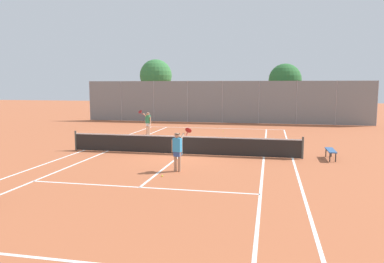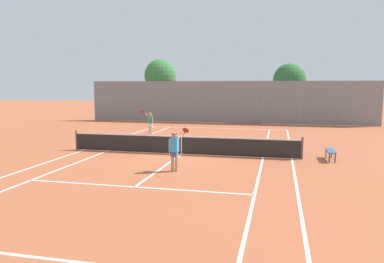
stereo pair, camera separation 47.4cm
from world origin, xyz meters
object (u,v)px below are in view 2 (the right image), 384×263
at_px(player_far_left, 150,122).
at_px(tree_behind_left, 160,76).
at_px(tennis_net, 181,144).
at_px(courtside_bench, 331,151).
at_px(loose_tennis_ball_1, 159,176).
at_px(loose_tennis_ball_3, 267,155).
at_px(loose_tennis_ball_2, 157,129).
at_px(tree_behind_right, 289,81).
at_px(player_near_side, 175,149).
at_px(loose_tennis_ball_0, 226,131).

xyz_separation_m(player_far_left, tree_behind_left, (-3.61, 13.41, 3.52)).
relative_size(tennis_net, courtside_bench, 8.00).
bearing_deg(loose_tennis_ball_1, player_far_left, 110.96).
bearing_deg(loose_tennis_ball_3, tree_behind_left, 121.48).
height_order(loose_tennis_ball_1, loose_tennis_ball_3, same).
distance_m(loose_tennis_ball_1, tree_behind_left, 26.75).
bearing_deg(loose_tennis_ball_1, tree_behind_left, 107.86).
distance_m(player_far_left, loose_tennis_ball_3, 10.56).
xyz_separation_m(loose_tennis_ball_2, loose_tennis_ball_3, (8.98, -9.40, 0.00)).
height_order(loose_tennis_ball_2, tree_behind_right, tree_behind_right).
bearing_deg(player_far_left, tree_behind_left, 105.06).
height_order(loose_tennis_ball_1, loose_tennis_ball_2, same).
bearing_deg(loose_tennis_ball_2, loose_tennis_ball_3, -46.31).
xyz_separation_m(loose_tennis_ball_1, courtside_bench, (6.92, 4.95, 0.38)).
bearing_deg(player_near_side, tree_behind_left, 109.34).
distance_m(player_near_side, tree_behind_left, 25.76).
xyz_separation_m(loose_tennis_ball_1, tree_behind_left, (-8.09, 25.12, 4.41)).
relative_size(tennis_net, loose_tennis_ball_1, 181.82).
relative_size(player_near_side, loose_tennis_ball_0, 26.88).
height_order(loose_tennis_ball_1, tree_behind_right, tree_behind_right).
bearing_deg(player_near_side, tree_behind_right, 77.96).
bearing_deg(player_far_left, loose_tennis_ball_3, -36.62).
xyz_separation_m(player_far_left, courtside_bench, (11.41, -6.76, -0.52)).
height_order(player_near_side, tree_behind_left, tree_behind_left).
xyz_separation_m(loose_tennis_ball_0, courtside_bench, (6.35, -9.55, 0.38)).
relative_size(player_near_side, tree_behind_left, 0.28).
bearing_deg(loose_tennis_ball_0, loose_tennis_ball_2, 176.61).
bearing_deg(tree_behind_right, loose_tennis_ball_1, -102.34).
relative_size(player_far_left, loose_tennis_ball_3, 26.88).
relative_size(player_far_left, loose_tennis_ball_1, 26.88).
height_order(tennis_net, loose_tennis_ball_2, tennis_net).
height_order(courtside_bench, tree_behind_right, tree_behind_right).
bearing_deg(loose_tennis_ball_1, tennis_net, 94.06).
bearing_deg(loose_tennis_ball_3, loose_tennis_ball_0, 110.46).
bearing_deg(player_far_left, loose_tennis_ball_1, -69.04).
xyz_separation_m(loose_tennis_ball_2, tree_behind_right, (10.35, 9.50, 3.89)).
xyz_separation_m(loose_tennis_ball_1, loose_tennis_ball_2, (-5.03, 14.84, 0.00)).
distance_m(player_near_side, tree_behind_right, 24.02).
bearing_deg(loose_tennis_ball_2, player_far_left, -80.17).
relative_size(player_near_side, loose_tennis_ball_1, 26.88).
height_order(loose_tennis_ball_1, courtside_bench, courtside_bench).
xyz_separation_m(player_far_left, loose_tennis_ball_1, (4.49, -11.71, -0.89)).
height_order(loose_tennis_ball_0, loose_tennis_ball_2, same).
bearing_deg(tree_behind_left, tennis_net, -69.13).
distance_m(loose_tennis_ball_1, courtside_bench, 8.52).
height_order(courtside_bench, tree_behind_left, tree_behind_left).
bearing_deg(player_far_left, courtside_bench, -30.64).
bearing_deg(courtside_bench, tree_behind_left, 126.67).
distance_m(tennis_net, loose_tennis_ball_1, 4.81).
distance_m(tennis_net, loose_tennis_ball_2, 11.11).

